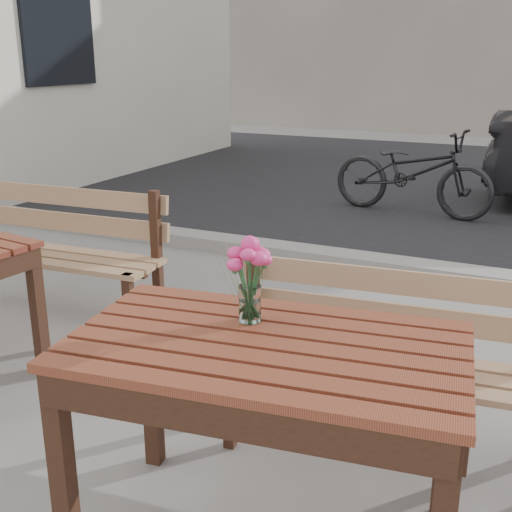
{
  "coord_description": "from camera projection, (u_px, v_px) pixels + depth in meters",
  "views": [
    {
      "loc": [
        0.55,
        -1.82,
        1.67
      ],
      "look_at": [
        -0.33,
        0.07,
        1.01
      ],
      "focal_mm": 45.0,
      "sensor_mm": 36.0,
      "label": 1
    }
  ],
  "objects": [
    {
      "name": "second_bench",
      "position": [
        56.0,
        238.0,
        4.04
      ],
      "size": [
        1.5,
        0.53,
        0.92
      ],
      "rotation": [
        0.0,
        0.0,
        0.06
      ],
      "color": "#A27C53",
      "rests_on": "ground"
    },
    {
      "name": "main_bench",
      "position": [
        385.0,
        340.0,
        2.72
      ],
      "size": [
        1.38,
        0.53,
        0.84
      ],
      "rotation": [
        0.0,
        0.0,
        0.1
      ],
      "color": "#A27C53",
      "rests_on": "ground"
    },
    {
      "name": "main_table",
      "position": [
        266.0,
        378.0,
        2.09
      ],
      "size": [
        1.36,
        0.9,
        0.79
      ],
      "rotation": [
        0.0,
        0.0,
        0.13
      ],
      "color": "maroon",
      "rests_on": "ground"
    },
    {
      "name": "bicycle",
      "position": [
        413.0,
        172.0,
        6.86
      ],
      "size": [
        1.82,
        0.85,
        0.92
      ],
      "primitive_type": "imported",
      "rotation": [
        0.0,
        0.0,
        1.43
      ],
      "color": "black",
      "rests_on": "ground"
    },
    {
      "name": "street",
      "position": [
        486.0,
        218.0,
        6.67
      ],
      "size": [
        30.0,
        8.12,
        0.12
      ],
      "color": "black",
      "rests_on": "ground"
    },
    {
      "name": "main_vase",
      "position": [
        250.0,
        269.0,
        2.16
      ],
      "size": [
        0.17,
        0.17,
        0.3
      ],
      "color": "white",
      "rests_on": "main_table"
    }
  ]
}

